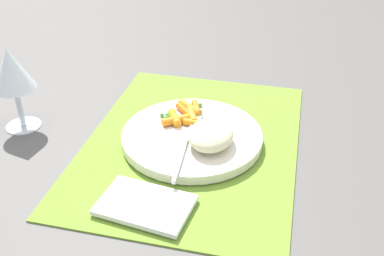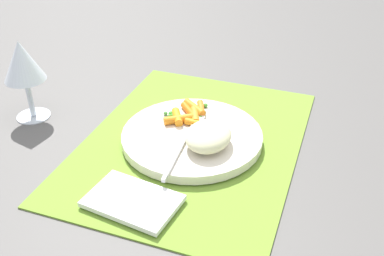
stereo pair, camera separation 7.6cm
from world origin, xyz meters
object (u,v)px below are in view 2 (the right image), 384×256
Objects in this scene: carrot_portion at (189,114)px; wine_glass at (22,63)px; plate at (192,137)px; rice_mound at (208,136)px; fork at (188,139)px; napkin at (133,201)px.

carrot_portion is 0.31m from wine_glass.
rice_mound is at bearing -124.52° from plate.
fork is at bearing -161.25° from carrot_portion.
wine_glass reaches higher than rice_mound.
carrot_portion reaches higher than napkin.
fork is (-0.02, -0.00, 0.01)m from plate.
rice_mound is at bearing -93.06° from fork.
napkin is (-0.16, 0.06, -0.03)m from rice_mound.
wine_glass is 0.35m from napkin.
carrot_portion reaches higher than fork.
rice_mound is 0.60× the size of wine_glass.
napkin is at bearing 171.80° from plate.
plate is 0.05m from carrot_portion.
fork is 0.33m from wine_glass.
fork is (0.00, 0.04, -0.02)m from rice_mound.
wine_glass is at bearing 88.81° from fork.
carrot_portion is 0.23m from napkin.
wine_glass is (-0.06, 0.30, 0.08)m from carrot_portion.
wine_glass is (0.01, 0.32, 0.09)m from fork.
wine_glass is (-0.02, 0.32, 0.10)m from plate.
fork is at bearing 86.94° from rice_mound.
carrot_portion is 0.73× the size of napkin.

